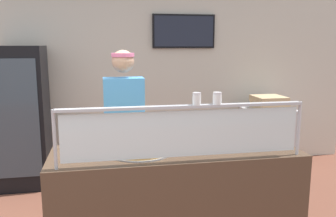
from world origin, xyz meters
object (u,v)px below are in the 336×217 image
Objects in this scene: parmesan_shaker at (197,99)px; drink_fridge at (23,117)px; pizza_server at (145,148)px; pizza_tray at (140,150)px; worker_figure at (125,129)px; pepper_flake_shaker at (217,99)px; pizza_box_stack at (269,102)px.

parmesan_shaker is 2.81m from drink_fridge.
drink_fridge reaches higher than pizza_server.
pizza_tray is 0.29× the size of drink_fridge.
pizza_server is 0.63m from worker_figure.
pepper_flake_shaker is (0.54, -0.28, 0.45)m from pizza_tray.
pizza_tray is 1.17× the size of pizza_box_stack.
pizza_box_stack is at bearing 52.35° from parmesan_shaker.
pizza_box_stack is at bearing 30.80° from worker_figure.
worker_figure is (-0.12, 0.62, 0.02)m from pizza_server.
pizza_tray is 5.75× the size of parmesan_shaker.
drink_fridge is (-1.29, 1.92, -0.07)m from pizza_tray.
pizza_server is at bearing -55.57° from drink_fridge.
pizza_server is 0.63× the size of pizza_box_stack.
drink_fridge reaches higher than pepper_flake_shaker.
pizza_tray is 1.85× the size of pizza_server.
drink_fridge is at bearing 129.80° from pepper_flake_shaker.
pizza_server is 0.16× the size of worker_figure.
parmesan_shaker is at bearing -48.93° from pizza_server.
pepper_flake_shaker is at bearing -54.74° from worker_figure.
pepper_flake_shaker is at bearing -124.98° from pizza_box_stack.
drink_fridge reaches higher than pizza_tray.
pizza_server is 0.61m from parmesan_shaker.
pepper_flake_shaker is (0.16, 0.00, -0.00)m from parmesan_shaker.
worker_figure is 0.98× the size of drink_fridge.
pepper_flake_shaker is at bearing 0.00° from parmesan_shaker.
parmesan_shaker is 2.75m from pizza_box_stack.
pizza_tray is 0.05m from pizza_server.
pizza_box_stack is (2.13, 1.27, -0.01)m from worker_figure.
worker_figure is at bearing 97.56° from pizza_tray.
pizza_tray is at bearing 152.57° from pepper_flake_shaker.
pizza_server is 0.16× the size of drink_fridge.
drink_fridge is at bearing 132.56° from worker_figure.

